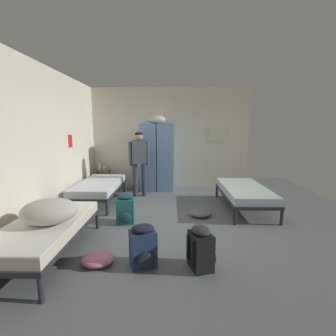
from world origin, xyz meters
name	(u,v)px	position (x,y,z in m)	size (l,w,h in m)	color
ground_plane	(168,218)	(0.00, 0.00, 0.00)	(7.91, 7.91, 0.00)	slate
room_backdrop	(119,141)	(-1.16, 1.19, 1.43)	(4.51, 5.01, 2.85)	beige
locker_bank	(157,156)	(-0.35, 2.19, 0.97)	(0.90, 0.55, 2.07)	#6B93C6
shelf_unit	(103,178)	(-1.89, 2.19, 0.35)	(0.38, 0.30, 0.57)	brown
bed_left_front	(45,229)	(-1.64, -1.43, 0.38)	(0.90, 1.90, 0.49)	#28282D
bed_right	(244,191)	(1.64, 0.61, 0.38)	(0.90, 1.90, 0.49)	#28282D
bed_left_rear	(99,186)	(-1.64, 1.04, 0.38)	(0.90, 1.90, 0.49)	#28282D
bedding_heap	(49,211)	(-1.54, -1.47, 0.65)	(0.72, 0.66, 0.32)	#B7B2A8
person_traveler	(139,158)	(-0.75, 1.53, 0.99)	(0.51, 0.28, 1.64)	#2D334C
water_bottle	(99,166)	(-1.97, 2.21, 0.68)	(0.07, 0.07, 0.24)	#B2DBEA
lotion_bottle	(104,168)	(-1.82, 2.15, 0.64)	(0.05, 0.05, 0.15)	beige
backpack_black	(201,248)	(0.45, -1.70, 0.26)	(0.39, 0.38, 0.55)	black
backpack_navy	(143,247)	(-0.28, -1.67, 0.26)	(0.38, 0.40, 0.55)	navy
backpack_teal	(126,209)	(-0.77, -0.26, 0.26)	(0.33, 0.35, 0.55)	#23666B
clothes_pile_grey	(200,213)	(0.64, 0.13, 0.07)	(0.44, 0.44, 0.13)	slate
clothes_pile_pink	(98,259)	(-0.87, -1.65, 0.07)	(0.42, 0.38, 0.14)	pink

